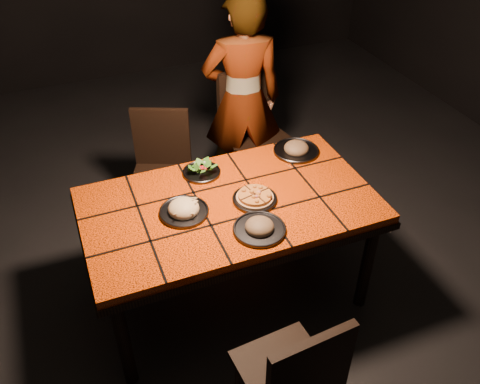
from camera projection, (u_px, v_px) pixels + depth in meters
name	position (u px, v px, depth m)	size (l,w,h in m)	color
room_shell	(227.00, 75.00, 2.33)	(6.04, 7.04, 3.08)	black
dining_table	(230.00, 212.00, 2.84)	(1.62, 0.92, 0.75)	#E84707
chair_near	(295.00, 375.00, 2.23)	(0.42, 0.42, 0.87)	black
chair_far_left	(161.00, 163.00, 3.52)	(0.52, 0.52, 0.87)	black
chair_far_right	(252.00, 126.00, 3.79)	(0.53, 0.53, 0.99)	black
diner	(243.00, 100.00, 3.64)	(0.58, 0.38, 1.58)	brown
plate_pizza	(255.00, 198.00, 2.79)	(0.25, 0.25, 0.04)	#3E3E44
plate_pasta	(184.00, 210.00, 2.70)	(0.27, 0.27, 0.09)	#3E3E44
plate_salad	(201.00, 170.00, 2.99)	(0.23, 0.23, 0.07)	#3E3E44
plate_mushroom_a	(260.00, 227.00, 2.59)	(0.28, 0.28, 0.09)	#3E3E44
plate_mushroom_b	(296.00, 148.00, 3.17)	(0.29, 0.29, 0.09)	#3E3E44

